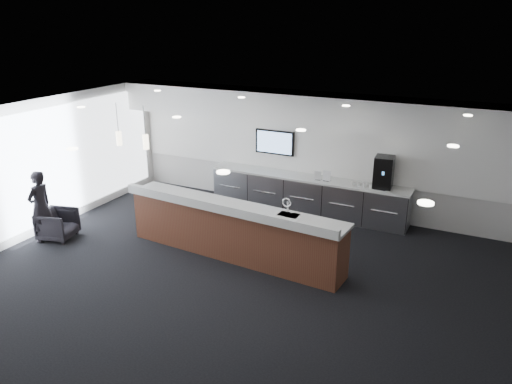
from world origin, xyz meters
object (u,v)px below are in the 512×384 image
at_px(service_counter, 233,230).
at_px(coffee_machine, 384,172).
at_px(armchair, 58,224).
at_px(lounge_guest, 40,206).

height_order(service_counter, coffee_machine, coffee_machine).
bearing_deg(service_counter, coffee_machine, 55.80).
bearing_deg(armchair, service_counter, -90.80).
height_order(service_counter, lounge_guest, lounge_guest).
relative_size(armchair, lounge_guest, 0.45).
bearing_deg(service_counter, armchair, -161.95).
bearing_deg(armchair, lounge_guest, 122.82).
relative_size(service_counter, coffee_machine, 6.66).
relative_size(coffee_machine, armchair, 1.01).
xyz_separation_m(service_counter, armchair, (-3.91, -0.96, -0.25)).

